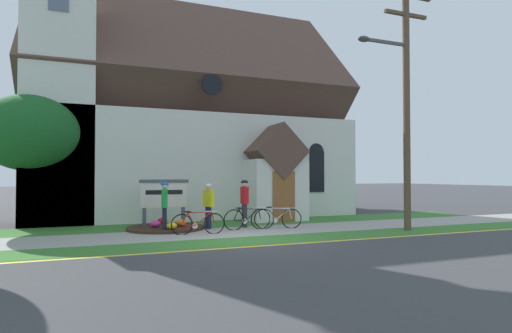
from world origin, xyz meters
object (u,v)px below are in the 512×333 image
church_sign (164,196)px  bicycle_black (278,218)px  utility_pole (404,90)px  cyclist_in_white_jersey (245,199)px  cyclist_in_orange_jersey (208,203)px  bicycle_yellow (247,219)px  bicycle_orange (198,223)px  yard_deciduous_tree (31,133)px  roadside_conifer (328,123)px  cyclist_in_yellow_jersey (165,203)px

church_sign → bicycle_black: bearing=-23.2°
church_sign → utility_pole: bearing=-25.6°
church_sign → cyclist_in_white_jersey: bearing=-17.0°
cyclist_in_orange_jersey → utility_pole: utility_pole is taller
cyclist_in_white_jersey → bicycle_yellow: bearing=-101.6°
bicycle_black → bicycle_orange: size_ratio=0.96×
bicycle_orange → cyclist_in_orange_jersey: (0.67, 1.18, 0.59)m
bicycle_yellow → yard_deciduous_tree: bearing=151.8°
bicycle_yellow → cyclist_in_white_jersey: size_ratio=1.00×
bicycle_black → utility_pole: (3.96, -2.09, 4.57)m
bicycle_black → yard_deciduous_tree: size_ratio=0.34×
cyclist_in_orange_jersey → utility_pole: 8.02m
bicycle_orange → roadside_conifer: 12.43m
bicycle_black → yard_deciduous_tree: yard_deciduous_tree is taller
utility_pole → cyclist_in_orange_jersey: bearing=155.8°
cyclist_in_orange_jersey → yard_deciduous_tree: bearing=151.7°
church_sign → bicycle_black: size_ratio=1.06×
bicycle_orange → yard_deciduous_tree: size_ratio=0.35×
bicycle_black → cyclist_in_white_jersey: size_ratio=0.96×
bicycle_orange → yard_deciduous_tree: bearing=140.5°
cyclist_in_orange_jersey → cyclist_in_white_jersey: bearing=0.3°
bicycle_orange → utility_pole: bearing=-13.4°
church_sign → roadside_conifer: 11.74m
bicycle_black → roadside_conifer: roadside_conifer is taller
cyclist_in_white_jersey → cyclist_in_orange_jersey: cyclist_in_white_jersey is taller
yard_deciduous_tree → bicycle_black: bearing=-25.5°
church_sign → yard_deciduous_tree: yard_deciduous_tree is taller
bicycle_yellow → yard_deciduous_tree: size_ratio=0.35×
bicycle_yellow → roadside_conifer: bearing=41.7°
cyclist_in_orange_jersey → yard_deciduous_tree: (-6.07, 3.28, 2.57)m
bicycle_orange → cyclist_in_white_jersey: cyclist_in_white_jersey is taller
bicycle_orange → utility_pole: utility_pole is taller
cyclist_in_white_jersey → cyclist_in_orange_jersey: (-1.38, -0.01, -0.09)m
utility_pole → roadside_conifer: bearing=75.9°
bicycle_orange → bicycle_yellow: 1.98m
cyclist_in_orange_jersey → utility_pole: (6.34, -2.85, 4.00)m
utility_pole → roadside_conifer: 8.95m
church_sign → bicycle_yellow: size_ratio=1.01×
bicycle_yellow → utility_pole: bearing=-23.4°
cyclist_in_orange_jersey → yard_deciduous_tree: yard_deciduous_tree is taller
cyclist_in_orange_jersey → cyclist_in_yellow_jersey: bearing=-170.1°
bicycle_black → utility_pole: size_ratio=0.19×
cyclist_in_yellow_jersey → yard_deciduous_tree: 6.25m
cyclist_in_white_jersey → yard_deciduous_tree: yard_deciduous_tree is taller
cyclist_in_yellow_jersey → yard_deciduous_tree: yard_deciduous_tree is taller
cyclist_in_yellow_jersey → yard_deciduous_tree: bearing=141.5°
bicycle_yellow → cyclist_in_yellow_jersey: bearing=172.6°
bicycle_yellow → roadside_conifer: (7.27, 6.48, 4.56)m
bicycle_black → church_sign: bearing=156.8°
bicycle_black → cyclist_in_white_jersey: cyclist_in_white_jersey is taller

